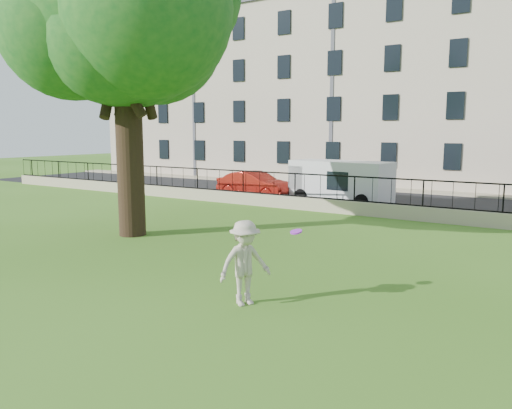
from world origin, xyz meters
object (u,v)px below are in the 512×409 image
Objects in this scene: frisbee at (296,232)px; red_sedan at (255,185)px; man at (245,263)px; white_van at (340,182)px; tree at (123,5)px.

frisbee is 17.03m from red_sedan.
man is 1.35m from frisbee.
red_sedan is 0.86× the size of white_van.
red_sedan is 4.89m from white_van.
tree reaches higher than man.
red_sedan is (-9.33, 14.78, -0.18)m from man.
tree is 10.89m from frisbee.
frisbee is (0.68, 1.02, 0.58)m from man.
man is 16.10m from white_van.
man is 0.35× the size of white_van.
man reaches higher than red_sedan.
man is at bearing -123.61° from frisbee.
tree is 13.78m from white_van.
tree reaches higher than red_sedan.
white_van reaches higher than man.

